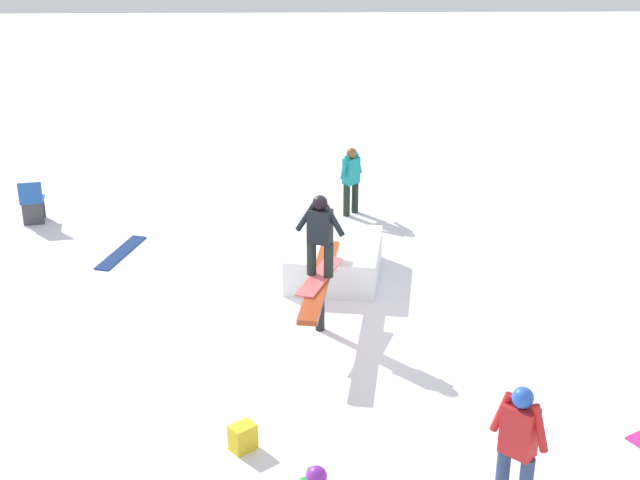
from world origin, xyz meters
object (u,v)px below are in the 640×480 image
at_px(main_rider_on_rail, 320,238).
at_px(backpack_on_snow, 243,437).
at_px(rail_feature, 320,285).
at_px(folding_chair, 32,203).
at_px(bystander_red, 518,443).
at_px(loose_snowboard_navy, 121,253).
at_px(bystander_teal, 351,177).

bearing_deg(main_rider_on_rail, backpack_on_snow, 1.58).
distance_m(rail_feature, folding_chair, 7.08).
bearing_deg(bystander_red, rail_feature, 158.06).
distance_m(loose_snowboard_navy, folding_chair, 2.52).
height_order(rail_feature, folding_chair, rail_feature).
bearing_deg(bystander_red, main_rider_on_rail, 158.06).
relative_size(rail_feature, loose_snowboard_navy, 1.78).
bearing_deg(bystander_teal, backpack_on_snow, 32.68).
distance_m(bystander_red, folding_chair, 11.39).
xyz_separation_m(rail_feature, bystander_teal, (-4.76, 0.71, 0.02)).
xyz_separation_m(loose_snowboard_navy, backpack_on_snow, (5.87, 2.56, 0.16)).
height_order(bystander_red, loose_snowboard_navy, bystander_red).
distance_m(bystander_teal, folding_chair, 6.26).
relative_size(bystander_teal, folding_chair, 1.57).
height_order(loose_snowboard_navy, backpack_on_snow, backpack_on_snow).
bearing_deg(main_rider_on_rail, bystander_red, 46.49).
height_order(rail_feature, main_rider_on_rail, main_rider_on_rail).
xyz_separation_m(main_rider_on_rail, bystander_red, (4.09, 2.03, -0.64)).
bearing_deg(rail_feature, backpack_on_snow, -9.85).
xyz_separation_m(rail_feature, bystander_red, (4.09, 2.03, 0.12)).
xyz_separation_m(bystander_red, backpack_on_snow, (-1.13, -3.02, -0.70)).
bearing_deg(folding_chair, bystander_red, 120.68).
bearing_deg(loose_snowboard_navy, bystander_red, -125.16).
bearing_deg(bystander_teal, folding_chair, -41.78).
relative_size(main_rider_on_rail, bystander_teal, 1.03).
xyz_separation_m(rail_feature, main_rider_on_rail, (0.00, 0.00, 0.76)).
relative_size(main_rider_on_rail, bystander_red, 0.92).
height_order(loose_snowboard_navy, folding_chair, folding_chair).
xyz_separation_m(main_rider_on_rail, backpack_on_snow, (2.96, -0.99, -1.35)).
bearing_deg(backpack_on_snow, bystander_teal, 38.86).
height_order(bystander_teal, loose_snowboard_navy, bystander_teal).
distance_m(main_rider_on_rail, bystander_teal, 4.87).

